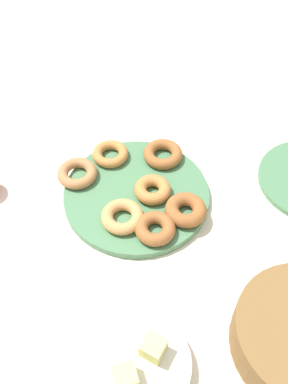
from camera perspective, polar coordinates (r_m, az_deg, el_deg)
ground_plane at (r=0.96m, az=-1.00°, el=-0.68°), size 2.40×2.40×0.00m
donut_plate at (r=0.95m, az=-1.01°, el=-0.34°), size 0.32×0.32×0.02m
donut_0 at (r=1.01m, az=2.52°, el=5.05°), size 0.09×0.09×0.03m
donut_1 at (r=0.98m, az=-8.84°, el=2.46°), size 0.13×0.13×0.02m
donut_2 at (r=1.01m, az=-4.48°, el=5.06°), size 0.12×0.12×0.02m
donut_3 at (r=0.90m, az=5.55°, el=-2.38°), size 0.12×0.12×0.03m
donut_4 at (r=0.93m, az=1.14°, el=0.32°), size 0.10×0.10×0.03m
donut_5 at (r=0.87m, az=1.48°, el=-4.85°), size 0.11×0.11×0.03m
donut_6 at (r=0.89m, az=-2.89°, el=-3.28°), size 0.13×0.13×0.03m
fruit_bowl at (r=0.77m, az=-0.87°, el=-22.00°), size 0.18×0.18×0.03m
melon_chunk_left at (r=0.74m, az=1.24°, el=-19.94°), size 0.05×0.05×0.04m
melon_chunk_right at (r=0.73m, az=-2.50°, el=-23.34°), size 0.05×0.05×0.04m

